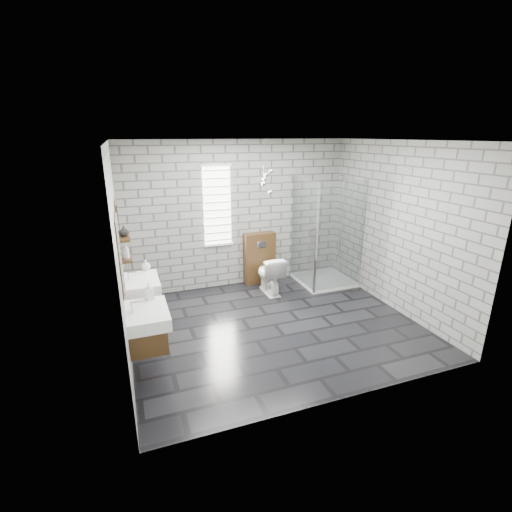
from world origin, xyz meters
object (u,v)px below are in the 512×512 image
vanity_left (144,317)px  cistern_panel (259,258)px  shower_enclosure (324,260)px  toilet (270,274)px  vanity_right (139,286)px

vanity_left → cistern_panel: 3.25m
shower_enclosure → toilet: shower_enclosure is taller
vanity_right → toilet: vanity_right is taller
vanity_left → vanity_right: bearing=90.0°
cistern_panel → toilet: size_ratio=1.42×
vanity_right → shower_enclosure: 3.50m
vanity_left → vanity_right: same height
vanity_right → cistern_panel: (2.29, 1.28, -0.26)m
vanity_left → shower_enclosure: size_ratio=0.77×
vanity_right → shower_enclosure: bearing=12.5°
cistern_panel → vanity_right: bearing=-150.9°
vanity_right → shower_enclosure: (3.41, 0.76, -0.25)m
toilet → vanity_left: bearing=37.6°
toilet → cistern_panel: bearing=-90.0°
shower_enclosure → cistern_panel: bearing=155.1°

